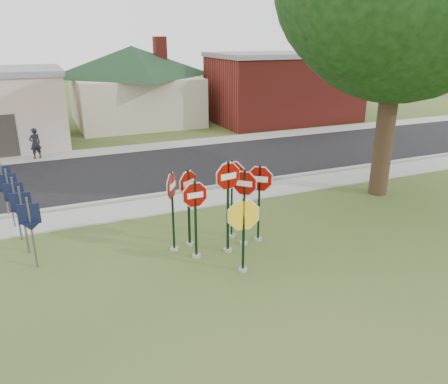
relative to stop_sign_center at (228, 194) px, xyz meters
name	(u,v)px	position (x,y,z in m)	size (l,w,h in m)	color
ground	(245,273)	(-0.08, -1.32, -1.77)	(120.00, 120.00, 0.00)	#354C1C
sidewalk_near	(180,202)	(-0.08, 4.18, -1.74)	(60.00, 1.60, 0.06)	gray
road	(150,170)	(-0.08, 8.68, -1.75)	(60.00, 7.00, 0.04)	black
sidewalk_far	(131,149)	(-0.08, 12.98, -1.74)	(60.00, 1.60, 0.06)	gray
curb	(173,193)	(-0.08, 5.18, -1.70)	(60.00, 0.20, 0.14)	gray
stop_sign_center	(228,194)	(0.00, 0.00, 0.00)	(1.05, 0.24, 2.81)	gray
stop_sign_yellow	(243,226)	(-0.08, -1.18, -0.46)	(1.16, 0.24, 2.19)	gray
stop_sign_left	(195,210)	(-0.95, 0.03, -0.35)	(0.98, 0.24, 2.35)	gray
stop_sign_right	(244,198)	(0.61, 0.22, -0.29)	(0.74, 0.70, 2.42)	gray
stop_sign_back_right	(232,188)	(0.49, 0.84, -0.17)	(0.94, 0.50, 2.58)	gray
stop_sign_back_left	(188,199)	(-0.88, 0.81, -0.29)	(0.84, 0.51, 2.44)	gray
stop_sign_far_right	(259,193)	(1.13, 0.29, -0.23)	(0.85, 0.66, 2.49)	gray
stop_sign_far_left	(172,201)	(-1.40, 0.66, -0.24)	(0.60, 0.84, 2.50)	gray
route_sign_row	(15,202)	(-5.48, 3.18, -0.54)	(1.43, 4.63, 2.00)	#59595E
building_house	(133,70)	(1.92, 20.68, 1.88)	(11.60, 11.60, 6.20)	#BFB598
building_brick	(284,87)	(11.91, 17.18, 0.64)	(10.20, 6.20, 4.75)	maroon
bg_tree_right	(338,38)	(21.92, 24.68, 3.81)	(5.60, 5.60, 8.40)	black
pedestrian	(35,143)	(-4.82, 12.80, -0.94)	(0.56, 0.37, 1.53)	black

